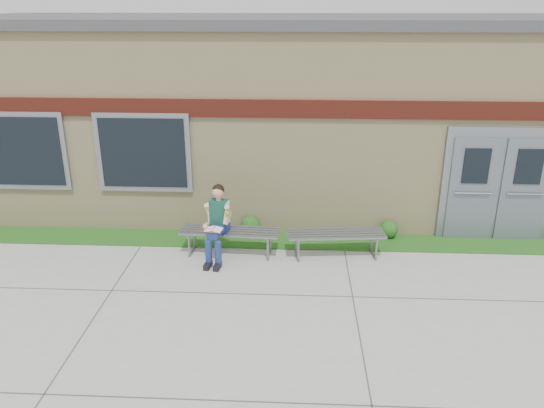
{
  "coord_description": "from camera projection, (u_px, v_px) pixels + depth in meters",
  "views": [
    {
      "loc": [
        0.06,
        -7.09,
        4.51
      ],
      "look_at": [
        -0.38,
        1.7,
        1.14
      ],
      "focal_mm": 35.0,
      "sensor_mm": 36.0,
      "label": 1
    }
  ],
  "objects": [
    {
      "name": "shrub_mid",
      "position": [
        250.0,
        225.0,
        10.85
      ],
      "size": [
        0.4,
        0.4,
        0.4
      ],
      "primitive_type": "sphere",
      "color": "#254311",
      "rests_on": "grass_strip"
    },
    {
      "name": "grass_strip",
      "position": [
        293.0,
        241.0,
        10.65
      ],
      "size": [
        16.0,
        0.8,
        0.02
      ],
      "primitive_type": "cube",
      "color": "#254311",
      "rests_on": "ground"
    },
    {
      "name": "bench_right",
      "position": [
        336.0,
        238.0,
        9.92
      ],
      "size": [
        1.86,
        0.67,
        0.47
      ],
      "rotation": [
        0.0,
        0.0,
        0.09
      ],
      "color": "slate",
      "rests_on": "ground"
    },
    {
      "name": "ground",
      "position": [
        291.0,
        312.0,
        8.22
      ],
      "size": [
        80.0,
        80.0,
        0.0
      ],
      "primitive_type": "plane",
      "color": "#9E9E99",
      "rests_on": "ground"
    },
    {
      "name": "bench_left",
      "position": [
        230.0,
        235.0,
        10.01
      ],
      "size": [
        1.89,
        0.62,
        0.48
      ],
      "rotation": [
        0.0,
        0.0,
        -0.06
      ],
      "color": "slate",
      "rests_on": "ground"
    },
    {
      "name": "school_building",
      "position": [
        296.0,
        106.0,
        13.06
      ],
      "size": [
        16.2,
        6.22,
        4.2
      ],
      "color": "beige",
      "rests_on": "ground"
    },
    {
      "name": "shrub_east",
      "position": [
        389.0,
        229.0,
        10.72
      ],
      "size": [
        0.36,
        0.36,
        0.36
      ],
      "primitive_type": "sphere",
      "color": "#254311",
      "rests_on": "grass_strip"
    },
    {
      "name": "girl",
      "position": [
        217.0,
        222.0,
        9.69
      ],
      "size": [
        0.5,
        0.87,
        1.41
      ],
      "rotation": [
        0.0,
        0.0,
        -0.15
      ],
      "color": "navy",
      "rests_on": "ground"
    }
  ]
}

